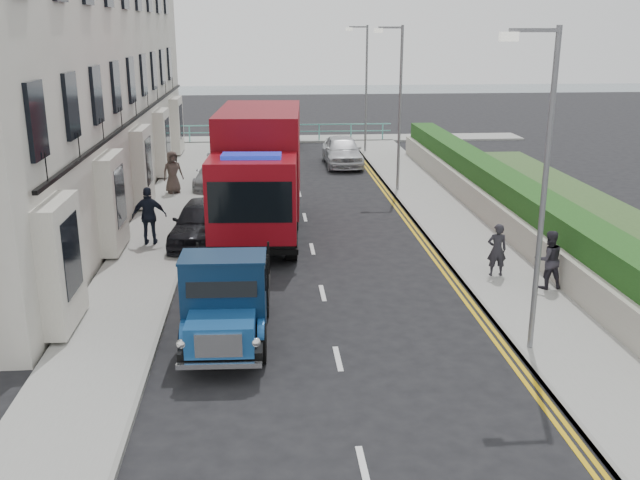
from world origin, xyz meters
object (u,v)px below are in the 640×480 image
Objects in this scene: lamp_mid at (397,99)px; parked_car_front at (202,222)px; lamp_near at (540,176)px; bedford_lorry at (225,306)px; lamp_far at (364,81)px; red_lorry at (259,169)px; pedestrian_east_near at (497,250)px.

lamp_mid is 10.96m from parked_car_front.
lamp_near reaches higher than bedford_lorry.
lamp_near and lamp_far have the same top height.
lamp_mid is 1.63× the size of parked_car_front.
parked_car_front is (-1.92, -1.20, -1.51)m from red_lorry.
lamp_mid is 8.43m from red_lorry.
lamp_far is (0.00, 10.00, 0.00)m from lamp_mid.
bedford_lorry reaches higher than pedestrian_east_near.
red_lorry reaches higher than pedestrian_east_near.
pedestrian_east_near is (0.85, 4.72, -3.11)m from lamp_near.
lamp_mid reaches higher than parked_car_front.
lamp_mid is at bearing 48.69° from parked_car_front.
lamp_mid is at bearing 90.00° from lamp_near.
lamp_far is (0.00, 26.00, 0.00)m from lamp_near.
lamp_far is at bearing 72.11° from parked_car_front.
lamp_near is at bearing -90.00° from lamp_mid.
red_lorry is (-5.86, -5.80, -1.76)m from lamp_mid.
lamp_mid reaches higher than pedestrian_east_near.
red_lorry is at bearing 38.63° from parked_car_front.
parked_car_front is at bearing -138.01° from lamp_mid.
lamp_far is at bearing -85.13° from pedestrian_east_near.
lamp_near is 1.00× the size of lamp_mid.
bedford_lorry is at bearing -104.71° from lamp_far.
lamp_mid is 1.00× the size of lamp_far.
parked_car_front is (-7.78, 9.00, -3.27)m from lamp_near.
pedestrian_east_near is (0.85, -11.28, -3.11)m from lamp_mid.
lamp_mid is 4.57× the size of pedestrian_east_near.
lamp_mid is at bearing -90.00° from lamp_far.
red_lorry reaches higher than bedford_lorry.
lamp_near is 11.89m from red_lorry.
parked_car_front is at bearing 130.83° from lamp_near.
lamp_near is 1.63× the size of parked_car_front.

